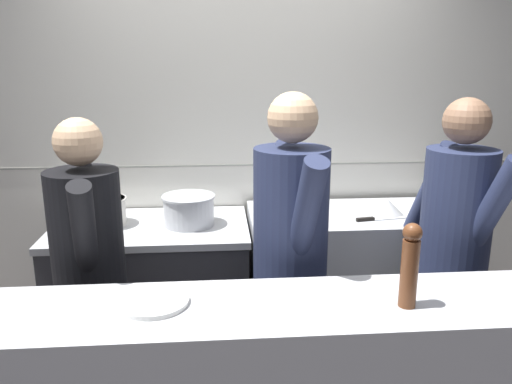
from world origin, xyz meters
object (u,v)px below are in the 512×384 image
chef_sous (290,255)px  plated_dish_main (154,302)px  stock_pot (104,211)px  pepper_mill (410,264)px  sauce_pot (189,209)px  mixing_bowl_steel (387,207)px  chefs_knife (381,219)px  chef_head_cook (90,271)px  oven_range (154,291)px  chef_line (453,247)px

chef_sous → plated_dish_main: bearing=-148.9°
stock_pot → pepper_mill: size_ratio=0.85×
sauce_pot → plated_dish_main: size_ratio=1.22×
stock_pot → mixing_bowl_steel: 1.70m
sauce_pot → plated_dish_main: bearing=-93.3°
chefs_knife → pepper_mill: 1.19m
sauce_pot → pepper_mill: size_ratio=1.01×
sauce_pot → mixing_bowl_steel: sauce_pot is taller
chef_head_cook → chef_sous: chef_sous is taller
oven_range → pepper_mill: (1.08, -1.28, 0.69)m
sauce_pot → chefs_knife: sauce_pot is taller
plated_dish_main → chef_head_cook: chef_head_cook is taller
chefs_knife → chef_sous: 0.85m
stock_pot → oven_range: bearing=-5.0°
sauce_pot → mixing_bowl_steel: size_ratio=1.57×
stock_pot → chef_head_cook: 0.73m
mixing_bowl_steel → chefs_knife: 0.13m
mixing_bowl_steel → chefs_knife: mixing_bowl_steel is taller
oven_range → plated_dish_main: plated_dish_main is taller
pepper_mill → stock_pot: bearing=135.9°
sauce_pot → chef_head_cook: 0.81m
plated_dish_main → chef_sous: chef_sous is taller
chef_head_cook → sauce_pot: bearing=45.5°
mixing_bowl_steel → plated_dish_main: (-1.27, -1.16, 0.01)m
chefs_knife → pepper_mill: size_ratio=1.21×
stock_pot → chef_head_cook: chef_head_cook is taller
stock_pot → plated_dish_main: (0.43, -1.22, 0.01)m
mixing_bowl_steel → chef_line: 0.62m
plated_dish_main → chef_line: chef_line is taller
plated_dish_main → pepper_mill: size_ratio=0.82×
pepper_mill → chef_head_cook: 1.42m
mixing_bowl_steel → oven_range: bearing=178.5°
stock_pot → plated_dish_main: 1.29m
stock_pot → sauce_pot: 0.50m
oven_range → chef_sous: chef_sous is taller
pepper_mill → chef_line: 0.83m
stock_pot → chef_sous: 1.25m
oven_range → stock_pot: 0.59m
sauce_pot → pepper_mill: pepper_mill is taller
plated_dish_main → chef_line: size_ratio=0.16×
stock_pot → chef_sous: bearing=-36.4°
pepper_mill → chef_line: bearing=52.9°
oven_range → pepper_mill: 1.81m
oven_range → mixing_bowl_steel: bearing=-1.5°
plated_dish_main → stock_pot: bearing=109.6°
chefs_knife → chef_sous: size_ratio=0.23×
oven_range → pepper_mill: size_ratio=3.70×
chefs_knife → chef_line: 0.54m
oven_range → pepper_mill: bearing=-50.0°
stock_pot → chefs_knife: bearing=-5.8°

